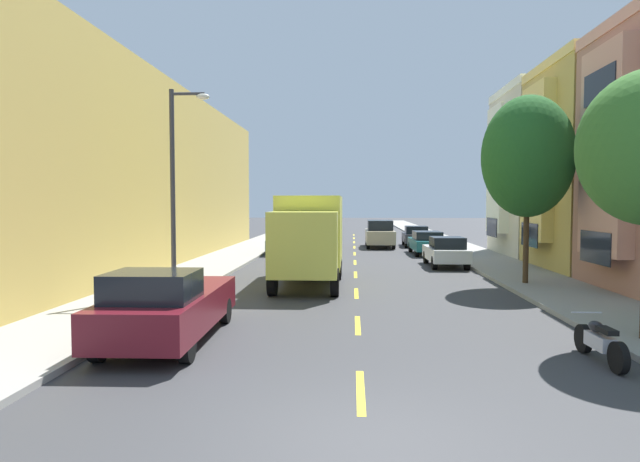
# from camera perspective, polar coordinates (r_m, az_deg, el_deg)

# --- Properties ---
(ground_plane) EXTENTS (160.00, 160.00, 0.00)m
(ground_plane) POSITION_cam_1_polar(r_m,az_deg,el_deg) (37.21, 3.60, -1.94)
(ground_plane) COLOR #38383A
(sidewalk_left) EXTENTS (3.20, 120.00, 0.14)m
(sidewalk_left) POSITION_cam_1_polar(r_m,az_deg,el_deg) (35.89, -7.81, -2.03)
(sidewalk_left) COLOR #99968E
(sidewalk_left) RESTS_ON ground_plane
(sidewalk_right) EXTENTS (3.20, 120.00, 0.14)m
(sidewalk_right) POSITION_cam_1_polar(r_m,az_deg,el_deg) (35.95, 15.01, -2.10)
(sidewalk_right) COLOR #99968E
(sidewalk_right) RESTS_ON ground_plane
(lane_centerline_dashes) EXTENTS (0.14, 47.20, 0.01)m
(lane_centerline_dashes) POSITION_cam_1_polar(r_m,az_deg,el_deg) (31.74, 3.63, -2.78)
(lane_centerline_dashes) COLOR yellow
(lane_centerline_dashes) RESTS_ON ground_plane
(townhouse_fourth_cream) EXTENTS (14.52, 6.77, 9.96)m
(townhouse_fourth_cream) POSITION_cam_1_polar(r_m,az_deg,el_deg) (36.70, 28.82, 5.09)
(townhouse_fourth_cream) COLOR beige
(townhouse_fourth_cream) RESTS_ON ground_plane
(apartment_block_opposite) EXTENTS (10.00, 36.00, 9.02)m
(apartment_block_opposite) POSITION_cam_1_polar(r_m,az_deg,el_deg) (30.31, -23.29, 5.25)
(apartment_block_opposite) COLOR tan
(apartment_block_opposite) RESTS_ON ground_plane
(street_tree_second) EXTENTS (3.38, 3.38, 7.04)m
(street_tree_second) POSITION_cam_1_polar(r_m,az_deg,el_deg) (22.13, 20.75, 7.23)
(street_tree_second) COLOR #47331E
(street_tree_second) RESTS_ON sidewalk_right
(street_lamp) EXTENTS (1.35, 0.28, 6.75)m
(street_lamp) POSITION_cam_1_polar(r_m,az_deg,el_deg) (18.85, -14.61, 5.56)
(street_lamp) COLOR #38383D
(street_lamp) RESTS_ON sidewalk_left
(delivery_box_truck) EXTENTS (2.41, 7.29, 3.42)m
(delivery_box_truck) POSITION_cam_1_polar(r_m,az_deg,el_deg) (21.49, -1.04, -0.35)
(delivery_box_truck) COLOR #D8D84C
(delivery_box_truck) RESTS_ON ground_plane
(parked_suv_silver) EXTENTS (1.99, 4.82, 1.93)m
(parked_suv_silver) POSITION_cam_1_polar(r_m,az_deg,el_deg) (56.81, -0.97, 0.74)
(parked_suv_silver) COLOR #B2B5BA
(parked_suv_silver) RESTS_ON ground_plane
(parked_sedan_sky) EXTENTS (1.83, 4.51, 1.43)m
(parked_sedan_sky) POSITION_cam_1_polar(r_m,az_deg,el_deg) (34.39, -3.68, -1.09)
(parked_sedan_sky) COLOR #7A9EC6
(parked_sedan_sky) RESTS_ON ground_plane
(parked_pickup_burgundy) EXTENTS (2.12, 5.34, 1.73)m
(parked_pickup_burgundy) POSITION_cam_1_polar(r_m,az_deg,el_deg) (13.01, -15.54, -7.50)
(parked_pickup_burgundy) COLOR maroon
(parked_pickup_burgundy) RESTS_ON ground_plane
(parked_hatchback_charcoal) EXTENTS (1.83, 4.04, 1.50)m
(parked_hatchback_charcoal) POSITION_cam_1_polar(r_m,az_deg,el_deg) (40.44, 9.90, -0.52)
(parked_hatchback_charcoal) COLOR #333338
(parked_hatchback_charcoal) RESTS_ON ground_plane
(parked_sedan_teal) EXTENTS (1.87, 4.53, 1.43)m
(parked_sedan_teal) POSITION_cam_1_polar(r_m,az_deg,el_deg) (34.24, 11.02, -1.16)
(parked_sedan_teal) COLOR #195B60
(parked_sedan_teal) RESTS_ON ground_plane
(parked_hatchback_white) EXTENTS (1.79, 4.02, 1.50)m
(parked_hatchback_white) POSITION_cam_1_polar(r_m,az_deg,el_deg) (27.84, 12.94, -2.09)
(parked_hatchback_white) COLOR silver
(parked_hatchback_white) RESTS_ON ground_plane
(moving_champagne_sedan) EXTENTS (1.95, 4.80, 1.93)m
(moving_champagne_sedan) POSITION_cam_1_polar(r_m,az_deg,el_deg) (39.23, 6.22, -0.26)
(moving_champagne_sedan) COLOR tan
(moving_champagne_sedan) RESTS_ON ground_plane
(parked_motorcycle) EXTENTS (0.62, 2.05, 0.90)m
(parked_motorcycle) POSITION_cam_1_polar(r_m,az_deg,el_deg) (12.38, 27.04, -10.22)
(parked_motorcycle) COLOR black
(parked_motorcycle) RESTS_ON ground_plane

